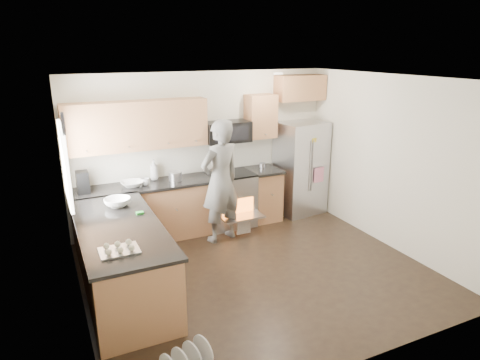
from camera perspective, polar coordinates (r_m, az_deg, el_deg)
ground at (r=6.03m, az=2.26°, el=-12.14°), size 4.50×4.50×0.00m
room_shell at (r=5.41m, az=2.04°, el=3.50°), size 4.54×4.04×2.62m
back_cabinet_run at (r=6.96m, az=-8.61°, el=0.38°), size 4.45×0.64×2.50m
peninsula at (r=5.55m, az=-15.48°, el=-10.17°), size 0.96×2.36×1.03m
stove_range at (r=7.30m, az=-1.35°, el=-0.98°), size 0.76×0.97×1.79m
refrigerator at (r=7.91m, az=8.07°, el=1.58°), size 0.90×0.74×1.69m
person at (r=6.63m, az=-2.63°, el=-0.19°), size 0.81×0.65×1.95m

